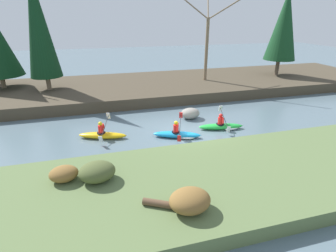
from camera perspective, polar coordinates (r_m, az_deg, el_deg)
name	(u,v)px	position (r m, az deg, el deg)	size (l,w,h in m)	color
ground_plane	(188,134)	(15.48, 4.41, -1.75)	(90.00, 90.00, 0.00)	slate
riverbank_near	(230,179)	(11.22, 13.42, -11.12)	(44.00, 5.91, 0.60)	#5B7042
riverbank_far	(153,87)	(24.12, -3.24, 8.53)	(44.00, 9.36, 0.85)	#473D2D
conifer_tree_left	(38,24)	(23.05, -26.48, 19.24)	(2.43, 2.43, 8.93)	#7A664C
conifer_tree_mid_left	(284,25)	(28.62, 23.95, 19.43)	(2.98, 2.98, 7.92)	brown
bare_tree_mid_upstream	(207,42)	(24.64, 8.48, 17.68)	(3.96, 3.91, 7.22)	#7A664C
shrub_clump_nearest	(64,174)	(10.91, -21.74, -9.62)	(1.08, 0.90, 0.58)	brown
shrub_clump_second	(97,172)	(10.48, -15.18, -9.57)	(1.39, 1.15, 0.75)	#4C562D
shrub_clump_third	(190,200)	(8.80, 4.78, -15.85)	(1.37, 1.14, 0.74)	brown
kayaker_lead	(223,126)	(16.38, 11.79, 0.01)	(2.79, 2.06, 1.20)	green
kayaker_middle	(179,134)	(14.96, 2.36, -1.79)	(2.74, 2.00, 1.20)	#1993D6
kayaker_trailing	(103,135)	(15.30, -14.02, -1.81)	(2.76, 2.03, 1.20)	yellow
boulder_midstream	(190,113)	(17.69, 4.85, 2.76)	(1.28, 1.00, 0.72)	gray
driftwood_log	(168,205)	(9.00, -0.07, -16.78)	(1.60, 1.01, 0.44)	brown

